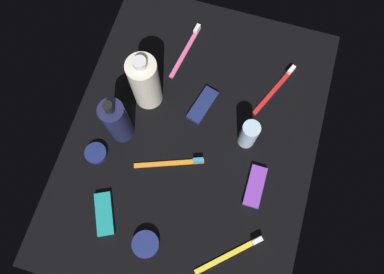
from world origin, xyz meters
TOP-DOWN VIEW (x-y plane):
  - ground_plane at (0.00, 0.00)cm, footprint 84.00×64.00cm
  - lotion_bottle at (2.87, -18.19)cm, footprint 6.09×6.09cm
  - bodywash_bottle at (-8.60, -14.76)cm, footprint 7.47×7.47cm
  - deodorant_stick at (-4.03, 13.52)cm, footprint 4.41×4.41cm
  - toothbrush_orange at (7.28, -2.81)cm, footprint 7.49×17.26cm
  - toothbrush_red at (-20.97, 17.92)cm, footprint 16.91×8.48cm
  - toothbrush_yellow at (24.17, 17.45)cm, footprint 13.05×14.08cm
  - toothbrush_pink at (-25.60, -9.08)cm, footprint 17.94×4.23cm
  - snack_bar_teal at (24.39, -15.14)cm, footprint 11.10×8.14cm
  - snack_bar_purple at (7.25, 18.64)cm, footprint 10.41×4.02cm
  - snack_bar_navy at (-10.02, -0.14)cm, footprint 11.08×6.57cm
  - cream_tin_left at (28.23, -3.12)cm, footprint 6.52×6.52cm
  - cream_tin_right at (10.64, -22.62)cm, footprint 5.62×5.62cm

SIDE VIEW (x-z plane):
  - ground_plane at x=0.00cm, z-range -1.20..0.00cm
  - toothbrush_orange at x=7.28cm, z-range -0.44..1.66cm
  - toothbrush_red at x=-20.97cm, z-range -0.44..1.66cm
  - toothbrush_yellow at x=24.17cm, z-range -0.44..1.66cm
  - toothbrush_pink at x=-25.60cm, z-range -0.44..1.66cm
  - snack_bar_teal at x=24.39cm, z-range 0.00..1.50cm
  - snack_bar_purple at x=7.25cm, z-range 0.00..1.50cm
  - snack_bar_navy at x=-10.02cm, z-range 0.00..1.50cm
  - cream_tin_right at x=10.64cm, z-range 0.00..1.66cm
  - cream_tin_left at x=28.23cm, z-range 0.00..2.09cm
  - deodorant_stick at x=-4.03cm, z-range 0.00..10.31cm
  - lotion_bottle at x=2.87cm, z-range -1.19..17.36cm
  - bodywash_bottle at x=-8.60cm, z-range -0.88..18.73cm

